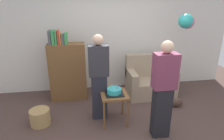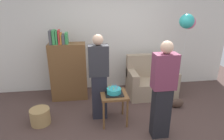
% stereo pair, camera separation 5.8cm
% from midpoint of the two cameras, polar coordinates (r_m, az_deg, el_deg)
% --- Properties ---
extents(ground_plane, '(8.00, 8.00, 0.00)m').
position_cam_midpoint_polar(ground_plane, '(3.54, 6.58, -18.15)').
color(ground_plane, '#4C3833').
extents(wall_back, '(6.00, 0.10, 2.70)m').
position_cam_midpoint_polar(wall_back, '(4.87, 1.21, 10.12)').
color(wall_back, silver).
rests_on(wall_back, ground_plane).
extents(couch, '(1.10, 0.70, 0.96)m').
position_cam_midpoint_polar(couch, '(4.74, 11.67, -3.31)').
color(couch, gray).
rests_on(couch, ground_plane).
extents(bookshelf, '(0.80, 0.36, 1.60)m').
position_cam_midpoint_polar(bookshelf, '(4.46, -12.45, -0.03)').
color(bookshelf, brown).
rests_on(bookshelf, ground_plane).
extents(side_table, '(0.48, 0.48, 0.58)m').
position_cam_midpoint_polar(side_table, '(3.56, 1.03, -8.28)').
color(side_table, brown).
rests_on(side_table, ground_plane).
extents(birthday_cake, '(0.32, 0.32, 0.17)m').
position_cam_midpoint_polar(birthday_cake, '(3.49, 1.05, -6.28)').
color(birthday_cake, black).
rests_on(birthday_cake, side_table).
extents(person_blowing_candles, '(0.36, 0.22, 1.63)m').
position_cam_midpoint_polar(person_blowing_candles, '(3.57, -3.46, -2.23)').
color(person_blowing_candles, '#23232D').
rests_on(person_blowing_candles, ground_plane).
extents(person_holding_cake, '(0.36, 0.22, 1.63)m').
position_cam_midpoint_polar(person_holding_cake, '(3.16, 15.28, -6.00)').
color(person_holding_cake, black).
rests_on(person_holding_cake, ground_plane).
extents(wicker_basket, '(0.36, 0.36, 0.30)m').
position_cam_midpoint_polar(wicker_basket, '(3.90, -20.04, -12.76)').
color(wicker_basket, '#A88451').
rests_on(wicker_basket, ground_plane).
extents(handbag, '(0.28, 0.14, 0.20)m').
position_cam_midpoint_polar(handbag, '(4.43, 19.06, -9.22)').
color(handbag, '#473328').
rests_on(handbag, ground_plane).
extents(balloon_bunch, '(0.39, 0.36, 1.92)m').
position_cam_midpoint_polar(balloon_bunch, '(4.50, 21.83, 13.11)').
color(balloon_bunch, silver).
rests_on(balloon_bunch, ground_plane).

